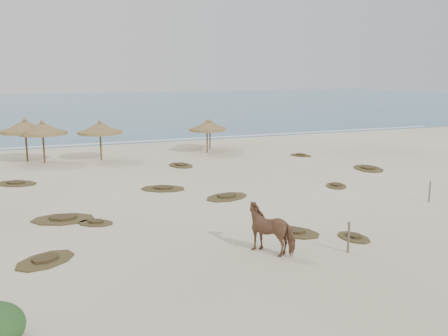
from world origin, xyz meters
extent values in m
plane|color=beige|center=(0.00, 0.00, 0.00)|extent=(160.00, 160.00, 0.00)
cube|color=#2D6987|center=(0.00, 75.00, 0.00)|extent=(200.00, 100.00, 0.01)
cube|color=white|center=(0.00, 26.00, 0.00)|extent=(70.00, 0.60, 0.01)
cylinder|color=#4F3D28|center=(-6.84, 19.01, 1.17)|extent=(0.13, 0.13, 2.33)
cylinder|color=olive|center=(-6.84, 19.01, 2.13)|extent=(3.89, 3.89, 0.20)
cone|color=olive|center=(-6.84, 19.01, 2.50)|extent=(3.76, 3.76, 0.83)
cone|color=olive|center=(-6.84, 19.01, 3.00)|extent=(0.40, 0.40, 0.24)
cylinder|color=#4F3D28|center=(-5.76, 18.15, 1.12)|extent=(0.13, 0.13, 2.24)
cylinder|color=olive|center=(-5.76, 18.15, 2.05)|extent=(3.43, 3.43, 0.19)
cone|color=olive|center=(-5.76, 18.15, 2.40)|extent=(3.31, 3.31, 0.80)
cone|color=olive|center=(-5.76, 18.15, 2.88)|extent=(0.38, 0.38, 0.23)
cylinder|color=#4F3D28|center=(-2.00, 17.78, 1.08)|extent=(0.12, 0.12, 2.16)
cylinder|color=olive|center=(-2.00, 17.78, 1.97)|extent=(3.55, 3.55, 0.18)
cone|color=olive|center=(-2.00, 17.78, 2.31)|extent=(3.43, 3.43, 0.77)
cone|color=olive|center=(-2.00, 17.78, 2.77)|extent=(0.37, 0.37, 0.23)
cylinder|color=#4F3D28|center=(6.06, 18.05, 0.97)|extent=(0.11, 0.11, 1.95)
cylinder|color=olive|center=(6.06, 18.05, 1.78)|extent=(3.23, 3.23, 0.17)
cone|color=olive|center=(6.06, 18.05, 2.09)|extent=(3.13, 3.13, 0.70)
cone|color=olive|center=(6.06, 18.05, 2.50)|extent=(0.33, 0.33, 0.20)
cylinder|color=#4F3D28|center=(6.86, 19.57, 0.91)|extent=(0.10, 0.10, 1.83)
cylinder|color=olive|center=(6.86, 19.57, 1.67)|extent=(2.90, 2.90, 0.16)
cone|color=olive|center=(6.86, 19.57, 1.96)|extent=(2.81, 2.81, 0.65)
cone|color=olive|center=(6.86, 19.57, 2.35)|extent=(0.31, 0.31, 0.19)
imported|color=brown|center=(0.81, -2.80, 0.83)|extent=(1.88, 2.12, 1.66)
cylinder|color=#615749|center=(3.22, -3.93, 0.55)|extent=(0.09, 0.09, 1.11)
cylinder|color=#615749|center=(10.92, 0.28, 0.52)|extent=(0.10, 0.10, 1.03)
camera|label=1|loc=(-6.95, -17.57, 6.23)|focal=40.00mm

